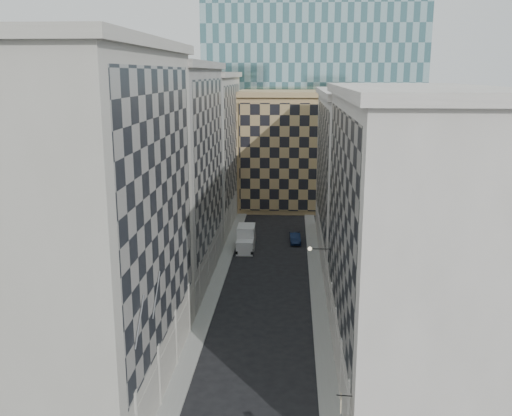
% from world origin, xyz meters
% --- Properties ---
extents(sidewalk_west, '(1.50, 100.00, 0.15)m').
position_xyz_m(sidewalk_west, '(-5.25, 30.00, 0.07)').
color(sidewalk_west, gray).
rests_on(sidewalk_west, ground).
extents(sidewalk_east, '(1.50, 100.00, 0.15)m').
position_xyz_m(sidewalk_east, '(5.25, 30.00, 0.07)').
color(sidewalk_east, gray).
rests_on(sidewalk_east, ground).
extents(bldg_left_a, '(10.80, 22.80, 23.70)m').
position_xyz_m(bldg_left_a, '(-10.88, 11.00, 11.82)').
color(bldg_left_a, '#A7A396').
rests_on(bldg_left_a, ground).
extents(bldg_left_b, '(10.80, 22.80, 22.70)m').
position_xyz_m(bldg_left_b, '(-10.88, 33.00, 11.32)').
color(bldg_left_b, gray).
rests_on(bldg_left_b, ground).
extents(bldg_left_c, '(10.80, 22.80, 21.70)m').
position_xyz_m(bldg_left_c, '(-10.88, 55.00, 10.83)').
color(bldg_left_c, '#A7A396').
rests_on(bldg_left_c, ground).
extents(bldg_right_a, '(10.80, 26.80, 20.70)m').
position_xyz_m(bldg_right_a, '(10.88, 15.00, 10.32)').
color(bldg_right_a, beige).
rests_on(bldg_right_a, ground).
extents(bldg_right_b, '(10.80, 28.80, 19.70)m').
position_xyz_m(bldg_right_b, '(10.89, 42.00, 9.85)').
color(bldg_right_b, beige).
rests_on(bldg_right_b, ground).
extents(tan_block, '(16.80, 14.80, 18.80)m').
position_xyz_m(tan_block, '(2.00, 67.90, 9.44)').
color(tan_block, tan).
rests_on(tan_block, ground).
extents(church_tower, '(7.20, 7.20, 51.50)m').
position_xyz_m(church_tower, '(0.00, 82.00, 26.95)').
color(church_tower, '#292520').
rests_on(church_tower, ground).
extents(flagpoles_left, '(0.10, 6.33, 2.33)m').
position_xyz_m(flagpoles_left, '(-5.90, 6.00, 8.00)').
color(flagpoles_left, gray).
rests_on(flagpoles_left, ground).
extents(bracket_lamp, '(1.98, 0.36, 0.36)m').
position_xyz_m(bracket_lamp, '(4.38, 24.00, 6.20)').
color(bracket_lamp, black).
rests_on(bracket_lamp, ground).
extents(box_truck, '(2.18, 5.27, 2.88)m').
position_xyz_m(box_truck, '(-3.15, 43.07, 1.26)').
color(box_truck, silver).
rests_on(box_truck, ground).
extents(dark_car, '(1.56, 3.96, 1.28)m').
position_xyz_m(dark_car, '(3.00, 46.31, 0.64)').
color(dark_car, '#0F1C39').
rests_on(dark_car, ground).
extents(shop_sign, '(0.92, 0.81, 0.89)m').
position_xyz_m(shop_sign, '(5.41, 3.27, 3.83)').
color(shop_sign, black).
rests_on(shop_sign, ground).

